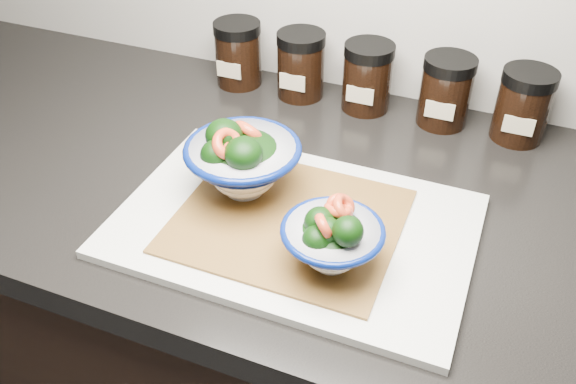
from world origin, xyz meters
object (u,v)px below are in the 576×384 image
at_px(spice_jar_c, 367,77).
at_px(spice_jar_b, 301,65).
at_px(cutting_board, 294,225).
at_px(spice_jar_d, 446,91).
at_px(spice_jar_e, 523,105).
at_px(bowl_left, 242,160).
at_px(spice_jar_a, 238,53).
at_px(bowl_right, 332,239).

bearing_deg(spice_jar_c, spice_jar_b, 180.00).
relative_size(cutting_board, spice_jar_d, 3.98).
bearing_deg(spice_jar_e, bowl_left, -137.47).
distance_m(bowl_left, spice_jar_a, 0.34).
xyz_separation_m(spice_jar_c, spice_jar_d, (0.13, 0.00, 0.00)).
bearing_deg(bowl_left, spice_jar_d, 54.94).
bearing_deg(bowl_left, spice_jar_e, 42.53).
distance_m(cutting_board, spice_jar_c, 0.34).
distance_m(spice_jar_b, spice_jar_c, 0.12).
height_order(spice_jar_c, spice_jar_e, same).
height_order(cutting_board, bowl_left, bowl_left).
xyz_separation_m(cutting_board, spice_jar_b, (-0.12, 0.33, 0.05)).
relative_size(bowl_left, spice_jar_e, 1.37).
bearing_deg(bowl_right, spice_jar_c, 100.41).
bearing_deg(cutting_board, spice_jar_e, 54.04).
height_order(cutting_board, spice_jar_d, spice_jar_d).
bearing_deg(cutting_board, bowl_right, -39.89).
height_order(spice_jar_b, spice_jar_c, same).
height_order(bowl_right, spice_jar_a, spice_jar_a).
xyz_separation_m(bowl_left, spice_jar_b, (-0.03, 0.30, -0.01)).
relative_size(bowl_left, spice_jar_b, 1.37).
distance_m(bowl_left, spice_jar_c, 0.31).
xyz_separation_m(cutting_board, spice_jar_e, (0.24, 0.33, 0.05)).
bearing_deg(cutting_board, spice_jar_b, 109.77).
bearing_deg(spice_jar_c, bowl_right, -79.59).
height_order(spice_jar_a, spice_jar_b, same).
height_order(bowl_left, spice_jar_d, bowl_left).
bearing_deg(spice_jar_a, spice_jar_d, 0.00).
distance_m(bowl_right, spice_jar_c, 0.40).
relative_size(spice_jar_a, spice_jar_d, 1.00).
bearing_deg(spice_jar_a, spice_jar_c, 0.00).
xyz_separation_m(bowl_right, spice_jar_c, (-0.07, 0.39, 0.00)).
relative_size(spice_jar_d, spice_jar_e, 1.00).
bearing_deg(spice_jar_e, spice_jar_b, 180.00).
height_order(bowl_right, spice_jar_e, spice_jar_e).
height_order(bowl_right, spice_jar_d, spice_jar_d).
xyz_separation_m(spice_jar_d, spice_jar_e, (0.12, 0.00, 0.00)).
height_order(bowl_left, spice_jar_e, bowl_left).
bearing_deg(bowl_left, spice_jar_a, 116.54).
height_order(cutting_board, bowl_right, bowl_right).
distance_m(bowl_left, spice_jar_e, 0.45).
height_order(bowl_left, bowl_right, bowl_left).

